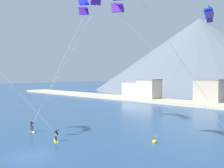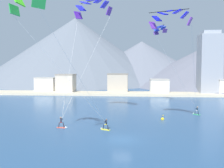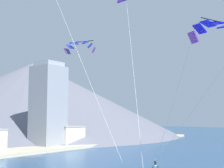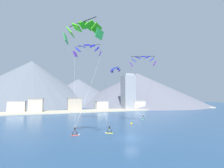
{
  "view_description": "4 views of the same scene",
  "coord_description": "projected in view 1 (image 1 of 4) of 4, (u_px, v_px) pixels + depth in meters",
  "views": [
    {
      "loc": [
        23.59,
        -13.06,
        8.49
      ],
      "look_at": [
        -3.48,
        15.99,
        6.93
      ],
      "focal_mm": 40.0,
      "sensor_mm": 36.0,
      "label": 1
    },
    {
      "loc": [
        1.64,
        -32.08,
        9.55
      ],
      "look_at": [
        -2.36,
        11.89,
        6.47
      ],
      "focal_mm": 40.0,
      "sensor_mm": 36.0,
      "label": 2
    },
    {
      "loc": [
        -26.19,
        -3.99,
        7.83
      ],
      "look_at": [
        -2.47,
        13.76,
        10.9
      ],
      "focal_mm": 50.0,
      "sensor_mm": 36.0,
      "label": 3
    },
    {
      "loc": [
        -13.3,
        -25.77,
        7.69
      ],
      "look_at": [
        0.88,
        12.9,
        11.22
      ],
      "focal_mm": 24.0,
      "sensor_mm": 36.0,
      "label": 4
    }
  ],
  "objects": [
    {
      "name": "shore_building_quay_east",
      "position": [
        134.0,
        90.0,
        88.42
      ],
      "size": [
        7.34,
        4.67,
        5.61
      ],
      "color": "silver",
      "rests_on": "ground"
    },
    {
      "name": "shore_building_harbour_front",
      "position": [
        149.0,
        90.0,
        80.94
      ],
      "size": [
        6.34,
        6.1,
        6.93
      ],
      "color": "beige",
      "rests_on": "ground"
    },
    {
      "name": "ground_plane",
      "position": [
        32.0,
        156.0,
        25.95
      ],
      "size": [
        400.0,
        400.0,
        0.0
      ],
      "primitive_type": "plane",
      "color": "navy"
    },
    {
      "name": "mountain_peak_west_ridge",
      "position": [
        199.0,
        54.0,
        136.4
      ],
      "size": [
        113.12,
        113.12,
        39.12
      ],
      "color": "slate",
      "rests_on": "ground"
    },
    {
      "name": "shoreline_strip",
      "position": [
        218.0,
        106.0,
        64.36
      ],
      "size": [
        180.0,
        10.0,
        0.7
      ],
      "primitive_type": "cube",
      "color": "beige",
      "rests_on": "ground"
    },
    {
      "name": "shore_building_promenade_mid",
      "position": [
        208.0,
        92.0,
        70.34
      ],
      "size": [
        7.42,
        4.66,
        7.11
      ],
      "color": "#A89E8E",
      "rests_on": "ground"
    },
    {
      "name": "kitesurfer_near_lead",
      "position": [
        32.0,
        128.0,
        36.39
      ],
      "size": [
        1.78,
        0.69,
        1.83
      ],
      "color": "#E54C33",
      "rests_on": "ground"
    },
    {
      "name": "race_marker_buoy",
      "position": [
        154.0,
        142.0,
        30.74
      ],
      "size": [
        0.56,
        0.56,
        1.02
      ],
      "color": "yellow",
      "rests_on": "ground"
    },
    {
      "name": "kitesurfer_near_trail",
      "position": [
        56.0,
        137.0,
        31.48
      ],
      "size": [
        1.74,
        1.13,
        1.71
      ],
      "color": "yellow",
      "rests_on": "ground"
    },
    {
      "name": "parafoil_kite_distant_high_outer",
      "position": [
        208.0,
        13.0,
        40.0
      ],
      "size": [
        2.89,
        4.74,
        1.93
      ],
      "color": "#5F3691"
    }
  ]
}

